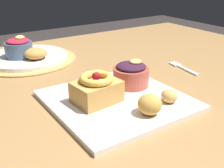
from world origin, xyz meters
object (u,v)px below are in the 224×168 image
at_px(back_pastry, 36,53).
at_px(cake_slice, 97,89).
at_px(fritter_back, 98,78).
at_px(back_ramekin, 19,48).
at_px(back_plate, 27,57).
at_px(fritter_front, 169,96).
at_px(front_plate, 117,100).
at_px(fork, 182,67).
at_px(berry_ramekin, 132,74).
at_px(fritter_middle, 150,104).

bearing_deg(back_pastry, cake_slice, -88.64).
distance_m(fritter_back, back_ramekin, 0.35).
bearing_deg(cake_slice, back_plate, 93.16).
bearing_deg(back_pastry, fritter_front, -72.74).
bearing_deg(front_plate, fork, 14.97).
xyz_separation_m(fritter_back, back_plate, (-0.07, 0.34, -0.02)).
height_order(berry_ramekin, fritter_middle, berry_ramekin).
relative_size(back_plate, back_pastry, 3.71).
height_order(back_plate, back_pastry, back_pastry).
xyz_separation_m(front_plate, fritter_front, (0.08, -0.08, 0.02)).
distance_m(berry_ramekin, fritter_front, 0.13).
relative_size(berry_ramekin, back_plate, 0.34).
bearing_deg(fritter_back, back_plate, 102.11).
relative_size(fritter_front, fritter_back, 0.80).
distance_m(back_plate, fork, 0.51).
height_order(cake_slice, berry_ramekin, cake_slice).
xyz_separation_m(fritter_front, back_pastry, (-0.14, 0.46, 0.01)).
distance_m(fritter_front, back_plate, 0.53).
distance_m(front_plate, fritter_back, 0.09).
height_order(fritter_front, fork, fritter_front).
bearing_deg(fork, berry_ramekin, 108.82).
bearing_deg(front_plate, back_pastry, 98.62).
distance_m(fritter_front, fritter_middle, 0.07).
height_order(fritter_middle, fork, fritter_middle).
bearing_deg(fritter_middle, front_plate, 97.54).
relative_size(cake_slice, fritter_back, 2.26).
bearing_deg(front_plate, fritter_back, 88.80).
xyz_separation_m(fritter_front, back_plate, (-0.16, 0.51, -0.02)).
height_order(front_plate, fritter_front, fritter_front).
height_order(front_plate, cake_slice, cake_slice).
xyz_separation_m(front_plate, back_plate, (-0.07, 0.43, 0.01)).
bearing_deg(back_ramekin, back_plate, 10.34).
relative_size(fritter_front, fork, 0.30).
bearing_deg(back_pastry, back_plate, 105.15).
relative_size(fritter_front, back_plate, 0.14).
height_order(fritter_middle, fritter_back, same).
xyz_separation_m(front_plate, fork, (0.30, 0.08, -0.00)).
relative_size(fritter_back, back_ramekin, 0.53).
distance_m(berry_ramekin, fritter_back, 0.09).
bearing_deg(fritter_back, cake_slice, -122.72).
relative_size(cake_slice, fritter_front, 2.84).
bearing_deg(back_pastry, fritter_middle, -81.60).
bearing_deg(back_plate, back_pastry, -74.85).
bearing_deg(front_plate, fritter_middle, -82.46).
bearing_deg(berry_ramekin, fritter_back, 148.15).
height_order(front_plate, fritter_back, fritter_back).
bearing_deg(back_ramekin, fork, -40.79).
distance_m(back_plate, back_pastry, 0.06).
height_order(fritter_back, back_pastry, fritter_back).
relative_size(fritter_back, back_plate, 0.18).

